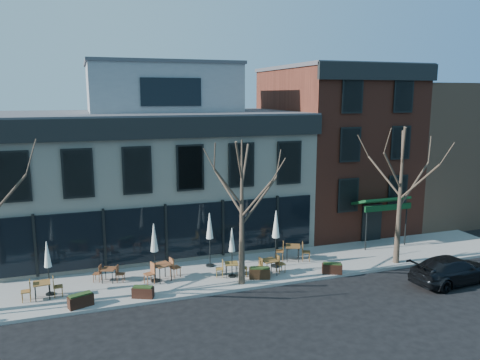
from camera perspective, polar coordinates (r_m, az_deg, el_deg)
name	(u,v)px	position (r m, az deg, el deg)	size (l,w,h in m)	color
ground	(167,266)	(26.35, -8.91, -10.32)	(120.00, 120.00, 0.00)	black
sidewalk_front	(235,271)	(25.09, -0.57, -11.08)	(33.50, 4.70, 0.15)	gray
corner_building	(152,167)	(30.03, -10.72, 1.52)	(18.39, 10.39, 11.10)	silver
red_brick_building	(333,146)	(34.11, 11.32, 4.09)	(8.20, 11.78, 11.18)	brown
bg_building	(436,148)	(40.87, 22.81, 3.60)	(12.00, 12.00, 10.00)	#8C664C
tree_mid	(242,211)	(22.30, 0.25, -3.81)	(3.50, 3.55, 7.04)	#382B21
tree_right	(400,194)	(26.52, 18.97, -1.58)	(3.72, 3.77, 7.48)	#382B21
parked_sedan	(452,270)	(25.91, 24.45, -9.94)	(1.88, 4.62, 1.34)	black
cafe_set_0	(42,288)	(23.42, -22.98, -12.08)	(1.82, 0.78, 0.95)	brown
cafe_set_1	(109,273)	(24.35, -15.70, -10.90)	(1.61, 0.95, 0.83)	brown
cafe_set_2	(162,270)	(23.91, -9.44, -10.79)	(2.00, 1.09, 1.03)	brown
cafe_set_3	(231,268)	(24.12, -1.05, -10.67)	(1.68, 0.78, 0.86)	brown
cafe_set_4	(269,265)	(24.36, 3.58, -10.34)	(1.86, 0.81, 0.96)	brown
cafe_set_5	(293,251)	(26.43, 6.45, -8.61)	(2.00, 1.24, 1.04)	brown
umbrella_0	(47,257)	(23.30, -22.43, -8.71)	(0.41, 0.41, 2.55)	black
umbrella_1	(154,241)	(23.35, -10.42, -7.31)	(0.47, 0.47, 2.95)	black
umbrella_2	(210,229)	(25.01, -3.72, -5.95)	(0.47, 0.47, 2.95)	black
umbrella_3	(232,242)	(23.62, -0.99, -7.62)	(0.41, 0.41, 2.56)	black
umbrella_4	(276,227)	(24.95, 4.40, -5.78)	(0.49, 0.49, 3.08)	black
planter_0	(81,300)	(22.11, -18.85, -13.70)	(1.13, 0.75, 0.59)	black
planter_1	(143,292)	(22.29, -11.74, -13.21)	(1.04, 0.75, 0.54)	black
planter_2	(260,273)	(23.93, 2.40, -11.24)	(1.12, 0.72, 0.59)	#301E10
planter_3	(332,268)	(24.99, 11.15, -10.51)	(1.08, 0.76, 0.56)	black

